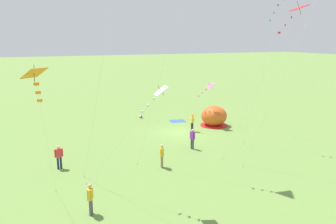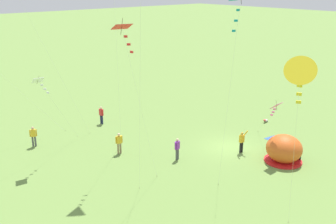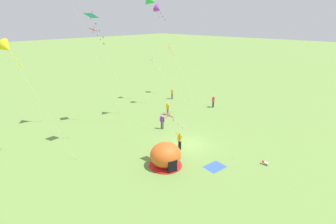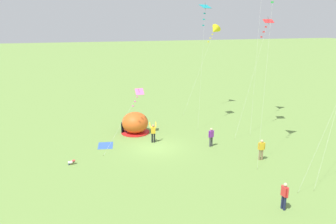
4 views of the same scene
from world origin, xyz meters
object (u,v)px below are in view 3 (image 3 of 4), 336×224
at_px(person_near_tent, 168,108).
at_px(kite_pink, 171,118).
at_px(kite_red, 95,33).
at_px(kite_purple, 158,9).
at_px(popup_tent, 166,155).
at_px(kite_green, 151,1).
at_px(kite_yellow, 6,47).
at_px(kite_white, 153,62).
at_px(person_far_back, 172,93).
at_px(person_arms_raised, 180,140).
at_px(person_with_toddler, 162,121).
at_px(toddler_crawling, 265,163).
at_px(kite_orange, 170,49).
at_px(kite_teal, 93,20).
at_px(person_center_field, 213,101).

distance_m(person_near_tent, kite_pink, 12.18).
bearing_deg(kite_red, kite_purple, 7.36).
bearing_deg(popup_tent, kite_green, 51.01).
height_order(kite_pink, kite_yellow, kite_yellow).
bearing_deg(kite_purple, kite_green, -140.98).
xyz_separation_m(popup_tent, kite_white, (11.58, 13.36, 5.08)).
height_order(popup_tent, person_far_back, popup_tent).
xyz_separation_m(person_arms_raised, kite_red, (-0.93, 11.54, 9.41)).
bearing_deg(kite_white, kite_red, -175.59).
bearing_deg(kite_pink, popup_tent, -167.39).
bearing_deg(person_with_toddler, kite_pink, -129.32).
distance_m(toddler_crawling, kite_orange, 25.34).
distance_m(person_arms_raised, kite_teal, 13.26).
bearing_deg(kite_orange, kite_pink, -137.08).
bearing_deg(person_arms_raised, person_far_back, 44.67).
bearing_deg(person_with_toddler, person_arms_raised, -117.09).
height_order(kite_purple, kite_pink, kite_purple).
bearing_deg(kite_purple, kite_pink, -131.82).
relative_size(person_arms_raised, person_near_tent, 1.10).
xyz_separation_m(person_center_field, person_near_tent, (-6.70, 2.58, 0.00)).
bearing_deg(kite_white, popup_tent, -130.90).
distance_m(person_far_back, kite_red, 16.00).
bearing_deg(kite_red, kite_teal, -122.91).
bearing_deg(kite_teal, kite_purple, 24.28).
distance_m(popup_tent, kite_teal, 13.22).
bearing_deg(kite_green, kite_red, 150.10).
bearing_deg(person_far_back, kite_white, 173.21).
bearing_deg(kite_purple, kite_orange, 18.29).
distance_m(person_far_back, kite_green, 15.19).
bearing_deg(kite_purple, person_near_tent, -125.77).
relative_size(person_near_tent, kite_yellow, 0.17).
relative_size(toddler_crawling, person_far_back, 0.32).
distance_m(kite_pink, kite_yellow, 14.90).
bearing_deg(person_with_toddler, popup_tent, -133.58).
relative_size(kite_purple, kite_teal, 1.10).
bearing_deg(kite_orange, kite_purple, -161.71).
xyz_separation_m(person_center_field, kite_teal, (-17.12, 1.66, 10.82)).
height_order(person_near_tent, kite_pink, kite_pink).
height_order(toddler_crawling, kite_yellow, kite_yellow).
relative_size(toddler_crawling, kite_purple, 0.04).
distance_m(toddler_crawling, person_far_back, 21.18).
bearing_deg(kite_orange, person_near_tent, -139.02).
relative_size(person_arms_raised, kite_white, 0.28).
distance_m(popup_tent, toddler_crawling, 8.63).
bearing_deg(toddler_crawling, kite_green, 83.83).
xyz_separation_m(person_with_toddler, kite_orange, (11.73, 9.58, 6.41)).
bearing_deg(kite_yellow, kite_red, 7.55).
relative_size(kite_pink, kite_orange, 0.58).
bearing_deg(kite_teal, kite_green, 12.34).
bearing_deg(kite_yellow, person_arms_raised, -45.05).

